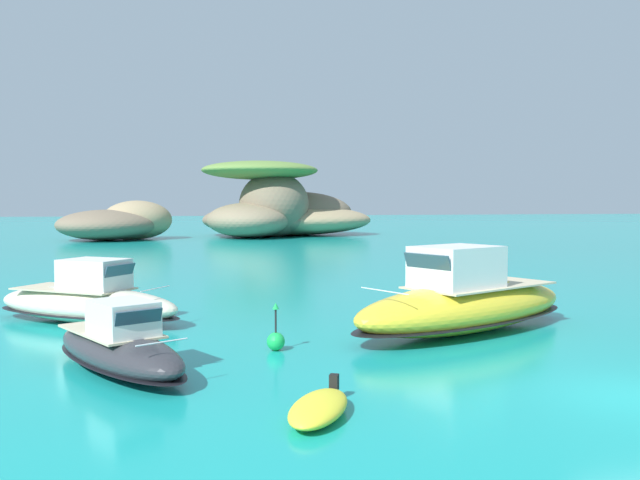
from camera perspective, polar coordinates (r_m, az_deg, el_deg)
islet_large at (r=88.42m, az=-3.61°, el=2.44°), size 25.99×22.73×9.78m
islet_small at (r=82.17m, az=-16.94°, el=1.39°), size 16.53×16.49×4.69m
motorboat_yellow at (r=23.69m, az=12.40°, el=-5.35°), size 10.64×7.11×3.03m
motorboat_charcoal at (r=18.73m, az=-16.98°, el=-8.85°), size 4.79×6.73×1.94m
motorboat_cream at (r=26.41m, az=-19.46°, el=-5.02°), size 8.10×6.73×2.42m
dinghy_tender at (r=14.32m, az=-0.11°, el=-14.29°), size 2.19×2.81×0.58m
channel_buoy at (r=20.44m, az=-3.85°, el=-8.59°), size 0.56×0.56×1.48m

